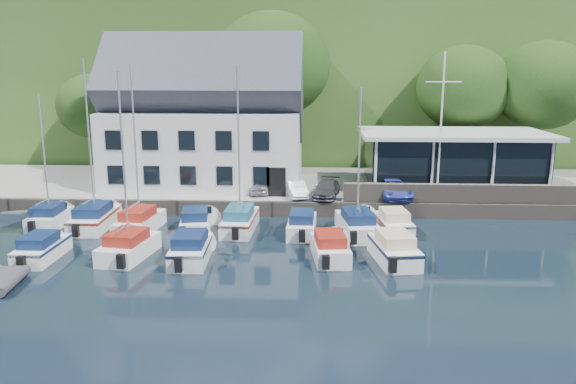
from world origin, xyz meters
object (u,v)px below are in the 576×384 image
object	(u,v)px
car_white	(296,189)
boat_r1_7	(393,221)
boat_r1_2	(136,157)
flagpole	(441,127)
boat_r1_1	(90,154)
boat_r2_3	(330,245)
car_dgrey	(327,189)
boat_r1_6	(359,158)
club_pavilion	(452,160)
boat_r1_4	(239,156)
harbor_building	(205,126)
car_silver	(255,185)
boat_r1_0	(44,157)
boat_r1_3	(196,220)
dinghy_1	(0,279)
boat_r2_2	(191,246)
boat_r2_4	(394,246)
boat_r2_0	(42,246)
car_blue	(393,188)
boat_r2_1	(124,173)
boat_r1_5	(302,222)

from	to	relation	value
car_white	boat_r1_7	xyz separation A→B (m)	(5.93, -4.90, -0.82)
boat_r1_2	flagpole	bearing A→B (deg)	22.30
boat_r1_1	boat_r1_2	bearing A→B (deg)	-16.01
boat_r1_1	boat_r1_7	size ratio (longest dim) A/B	1.71
boat_r2_3	car_dgrey	bearing A→B (deg)	83.51
boat_r1_6	boat_r1_7	distance (m)	4.41
club_pavilion	boat_r2_3	distance (m)	16.09
boat_r1_4	harbor_building	bearing A→B (deg)	114.39
car_silver	flagpole	bearing A→B (deg)	-22.39
boat_r1_0	boat_r1_3	bearing A→B (deg)	-8.40
boat_r1_3	boat_r1_4	bearing A→B (deg)	2.03
dinghy_1	boat_r2_2	bearing A→B (deg)	19.49
boat_r1_1	boat_r1_4	world-z (taller)	boat_r1_1
boat_r1_6	boat_r1_3	bearing A→B (deg)	171.39
boat_r2_4	harbor_building	bearing A→B (deg)	121.89
car_silver	flagpole	xyz separation A→B (m)	(12.39, -0.91, 4.22)
flagpole	boat_r1_3	world-z (taller)	flagpole
flagpole	boat_r2_3	world-z (taller)	flagpole
boat_r1_2	boat_r1_4	xyz separation A→B (m)	(5.95, 0.54, 0.05)
boat_r1_1	boat_r1_6	bearing A→B (deg)	-4.63
harbor_building	boat_r2_4	distance (m)	19.02
dinghy_1	club_pavilion	bearing A→B (deg)	29.69
club_pavilion	boat_r2_0	distance (m)	27.66
car_blue	dinghy_1	size ratio (longest dim) A/B	1.28
boat_r1_0	boat_r2_3	world-z (taller)	boat_r1_0
boat_r2_0	boat_r2_1	size ratio (longest dim) A/B	0.60
car_silver	boat_r1_5	distance (m)	7.37
boat_r2_0	boat_r2_1	world-z (taller)	boat_r2_1
car_blue	boat_r1_5	distance (m)	8.17
flagpole	boat_r1_2	xyz separation A→B (m)	(-18.64, -5.48, -1.30)
club_pavilion	harbor_building	bearing A→B (deg)	178.41
dinghy_1	boat_r2_4	bearing A→B (deg)	6.48
car_white	flagpole	world-z (taller)	flagpole
club_pavilion	boat_r2_0	size ratio (longest dim) A/B	2.47
boat_r2_2	flagpole	bearing A→B (deg)	32.91
boat_r1_1	boat_r2_1	world-z (taller)	boat_r1_1
boat_r1_1	boat_r1_7	bearing A→B (deg)	-2.96
car_dgrey	boat_r2_2	size ratio (longest dim) A/B	0.67
car_dgrey	boat_r1_0	size ratio (longest dim) A/B	0.44
flagpole	car_white	bearing A→B (deg)	-179.46
boat_r1_5	club_pavilion	bearing A→B (deg)	41.55
boat_r1_0	boat_r1_4	world-z (taller)	boat_r1_4
car_blue	boat_r1_2	world-z (taller)	boat_r1_2
flagpole	boat_r1_3	distance (m)	16.97
boat_r1_1	boat_r1_4	distance (m)	8.94
boat_r1_5	car_white	bearing A→B (deg)	97.07
club_pavilion	boat_r1_3	bearing A→B (deg)	-152.55
boat_r1_1	boat_r2_2	size ratio (longest dim) A/B	1.60
boat_r1_6	boat_r2_1	xyz separation A→B (m)	(-12.05, -4.71, -0.10)
boat_r1_5	boat_r2_0	distance (m)	14.09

